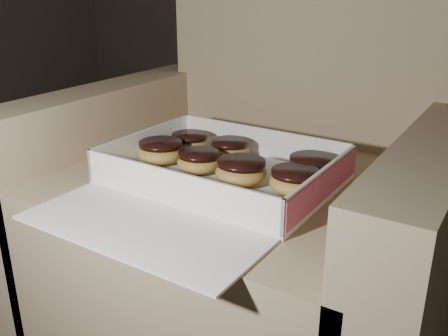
% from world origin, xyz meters
% --- Properties ---
extents(floor, '(4.50, 4.50, 0.00)m').
position_xyz_m(floor, '(0.00, 0.00, 0.00)').
color(floor, black).
rests_on(floor, ground).
extents(armchair, '(0.90, 0.76, 0.94)m').
position_xyz_m(armchair, '(0.45, 0.33, 0.29)').
color(armchair, '#9E8A64').
rests_on(armchair, floor).
extents(bakery_box, '(0.44, 0.51, 0.07)m').
position_xyz_m(bakery_box, '(0.46, 0.16, 0.43)').
color(bakery_box, white).
rests_on(bakery_box, armchair).
extents(donut_a, '(0.10, 0.10, 0.05)m').
position_xyz_m(donut_a, '(0.50, 0.19, 0.45)').
color(donut_a, gold).
rests_on(donut_a, bakery_box).
extents(donut_b, '(0.10, 0.10, 0.05)m').
position_xyz_m(donut_b, '(0.29, 0.20, 0.45)').
color(donut_b, gold).
rests_on(donut_b, bakery_box).
extents(donut_c, '(0.10, 0.10, 0.05)m').
position_xyz_m(donut_c, '(0.61, 0.29, 0.45)').
color(donut_c, gold).
rests_on(donut_c, bakery_box).
extents(donut_d, '(0.10, 0.10, 0.05)m').
position_xyz_m(donut_d, '(0.61, 0.21, 0.45)').
color(donut_d, gold).
rests_on(donut_d, bakery_box).
extents(donut_e, '(0.09, 0.09, 0.04)m').
position_xyz_m(donut_e, '(0.41, 0.31, 0.45)').
color(donut_e, gold).
rests_on(donut_e, bakery_box).
extents(donut_f, '(0.09, 0.09, 0.04)m').
position_xyz_m(donut_f, '(0.30, 0.30, 0.45)').
color(donut_f, gold).
rests_on(donut_f, bakery_box).
extents(donut_g, '(0.09, 0.09, 0.05)m').
position_xyz_m(donut_g, '(0.40, 0.20, 0.45)').
color(donut_g, gold).
rests_on(donut_g, bakery_box).
extents(crumb_a, '(0.01, 0.01, 0.00)m').
position_xyz_m(crumb_a, '(0.40, 0.14, 0.43)').
color(crumb_a, black).
rests_on(crumb_a, bakery_box).
extents(crumb_b, '(0.01, 0.01, 0.00)m').
position_xyz_m(crumb_b, '(0.35, 0.10, 0.43)').
color(crumb_b, black).
rests_on(crumb_b, bakery_box).
extents(crumb_c, '(0.01, 0.01, 0.00)m').
position_xyz_m(crumb_c, '(0.50, 0.19, 0.43)').
color(crumb_c, black).
rests_on(crumb_c, bakery_box).
extents(crumb_d, '(0.01, 0.01, 0.00)m').
position_xyz_m(crumb_d, '(0.61, 0.06, 0.43)').
color(crumb_d, black).
rests_on(crumb_d, bakery_box).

